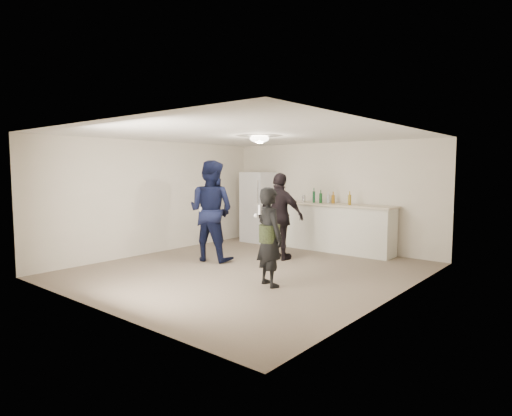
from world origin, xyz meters
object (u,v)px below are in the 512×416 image
Objects in this scene: woman at (269,237)px; fridge at (258,207)px; man at (211,211)px; counter at (337,229)px; shaker at (304,199)px; spectator at (280,216)px.

fridge is at bearing -27.54° from woman.
fridge is 0.88× the size of man.
counter is 3.33m from woman.
fridge is (-2.26, -0.07, 0.38)m from counter.
spectator is at bearing -74.94° from shaker.
counter is 1.44× the size of fridge.
shaker is 1.57m from spectator.
man is (-0.65, -2.46, -0.15)m from shaker.
counter is 2.97m from man.
woman is at bearing 145.64° from man.
woman is at bearing -48.41° from fridge.
woman is (2.84, -3.20, -0.10)m from fridge.
fridge is 2.30m from spectator.
man is 2.26m from woman.
shaker is 2.54m from man.
man is at bearing 38.10° from spectator.
counter is at bearing 2.66° from shaker.
shaker is 0.09× the size of spectator.
woman is (0.57, -3.27, 0.27)m from counter.
spectator reaches higher than fridge.
fridge reaches higher than woman.
woman is at bearing -65.62° from shaker.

